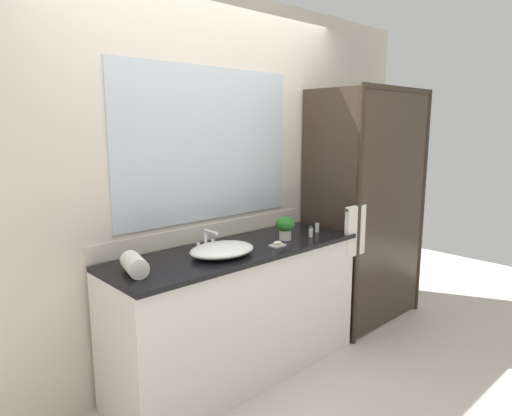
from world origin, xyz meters
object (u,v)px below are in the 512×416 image
Objects in this scene: faucet at (207,243)px; amenity_bottle_body_wash at (311,232)px; amenity_bottle_shampoo at (317,227)px; rolled_towel_near_edge at (134,265)px; sink_basin at (222,250)px; soap_dish at (278,244)px; potted_plant at (285,226)px.

faucet is 2.16× the size of amenity_bottle_body_wash.
rolled_towel_near_edge is at bearing 178.52° from amenity_bottle_shampoo.
faucet is at bearing 90.00° from sink_basin.
rolled_towel_near_edge is (-0.57, -0.12, 0.01)m from faucet.
soap_dish is 0.47× the size of rolled_towel_near_edge.
amenity_bottle_shampoo is 0.39× the size of rolled_towel_near_edge.
amenity_bottle_body_wash is at bearing 2.72° from soap_dish.
amenity_bottle_shampoo reaches higher than soap_dish.
potted_plant is at bearing -1.69° from rolled_towel_near_edge.
faucet is at bearing 11.94° from rolled_towel_near_edge.
soap_dish is at bearing -7.20° from rolled_towel_near_edge.
sink_basin is 0.57m from rolled_towel_near_edge.
soap_dish is (0.41, -0.08, -0.02)m from sink_basin.
sink_basin is 4.30× the size of soap_dish.
sink_basin is 0.16m from faucet.
amenity_bottle_body_wash is (0.77, -0.07, 0.00)m from sink_basin.
potted_plant is 2.02× the size of amenity_bottle_shampoo.
amenity_bottle_shampoo reaches higher than sink_basin.
faucet is 0.60m from potted_plant.
potted_plant is 2.12× the size of amenity_bottle_body_wash.
potted_plant is at bearing -15.11° from faucet.
amenity_bottle_shampoo is at bearing 0.04° from sink_basin.
potted_plant is 1.15m from rolled_towel_near_edge.
faucet is (0.00, 0.16, 0.01)m from sink_basin.
amenity_bottle_shampoo is (0.51, 0.09, 0.03)m from soap_dish.
soap_dish is at bearing -11.76° from sink_basin.
amenity_bottle_body_wash is (0.77, -0.23, -0.01)m from faucet.
amenity_bottle_body_wash is at bearing -16.52° from faucet.
faucet is 0.80m from amenity_bottle_body_wash.
rolled_towel_near_edge is (-1.15, 0.03, -0.04)m from potted_plant.
amenity_bottle_body_wash is at bearing -4.54° from rolled_towel_near_edge.
faucet is at bearing 164.89° from potted_plant.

